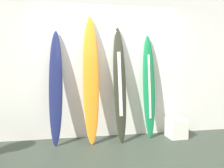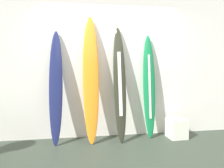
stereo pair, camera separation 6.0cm
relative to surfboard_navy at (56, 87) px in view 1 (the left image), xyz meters
The scene contains 7 objects.
ground 1.73m from the surfboard_navy, 43.77° to the right, with size 8.00×8.00×0.04m, color #333C31.
wall_back 1.14m from the surfboard_navy, 18.27° to the left, with size 7.20×0.20×2.80m, color silver.
surfboard_navy is the anchor object (origin of this frame).
surfboard_sunset 0.62m from the surfboard_navy, ahead, with size 0.29×0.46×2.27m.
surfboard_charcoal 1.14m from the surfboard_navy, ahead, with size 0.23×0.49×2.09m.
surfboard_emerald 1.72m from the surfboard_navy, ahead, with size 0.24×0.31×1.95m.
display_block_left 2.38m from the surfboard_navy, ahead, with size 0.34×0.34×0.36m.
Camera 1 is at (-0.70, -2.93, 1.38)m, focal length 35.03 mm.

